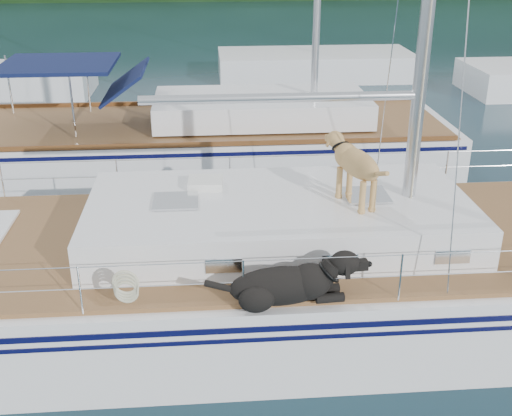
{
  "coord_description": "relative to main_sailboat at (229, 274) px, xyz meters",
  "views": [
    {
      "loc": [
        -0.16,
        -7.98,
        5.19
      ],
      "look_at": [
        0.5,
        0.2,
        1.6
      ],
      "focal_mm": 45.0,
      "sensor_mm": 36.0,
      "label": 1
    }
  ],
  "objects": [
    {
      "name": "neighbor_sailboat",
      "position": [
        -0.09,
        6.23,
        -0.05
      ],
      "size": [
        11.0,
        3.5,
        13.3
      ],
      "color": "white",
      "rests_on": "ground"
    },
    {
      "name": "main_sailboat",
      "position": [
        0.0,
        0.0,
        0.0
      ],
      "size": [
        12.0,
        3.9,
        14.01
      ],
      "color": "white",
      "rests_on": "ground"
    },
    {
      "name": "ground",
      "position": [
        -0.1,
        0.01,
        -0.68
      ],
      "size": [
        120.0,
        120.0,
        0.0
      ],
      "primitive_type": "plane",
      "color": "black",
      "rests_on": "ground"
    },
    {
      "name": "bg_boat_center",
      "position": [
        3.9,
        16.01,
        -0.23
      ],
      "size": [
        7.2,
        3.0,
        11.65
      ],
      "color": "white",
      "rests_on": "ground"
    }
  ]
}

